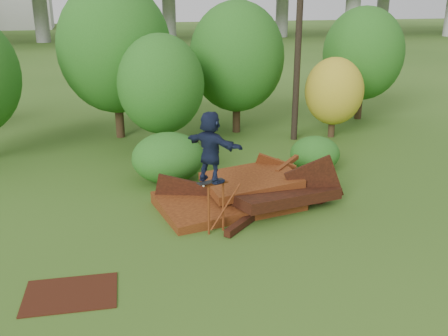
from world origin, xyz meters
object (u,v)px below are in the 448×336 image
object	(u,v)px
flat_plate	(71,294)
utility_pole	(299,28)
skater	(211,147)
scrap_pile	(247,194)

from	to	relation	value
flat_plate	utility_pole	size ratio (longest dim) A/B	0.21
skater	utility_pole	xyz separation A→B (m)	(5.97, 8.16, 2.40)
skater	utility_pole	world-z (taller)	utility_pole
utility_pole	flat_plate	bearing A→B (deg)	-133.43
scrap_pile	skater	bearing A→B (deg)	-134.34
scrap_pile	flat_plate	xyz separation A→B (m)	(-5.22, -3.60, -0.34)
scrap_pile	flat_plate	size ratio (longest dim) A/B	2.95
scrap_pile	skater	xyz separation A→B (m)	(-1.55, -1.59, 2.10)
scrap_pile	flat_plate	world-z (taller)	scrap_pile
scrap_pile	skater	distance (m)	3.06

